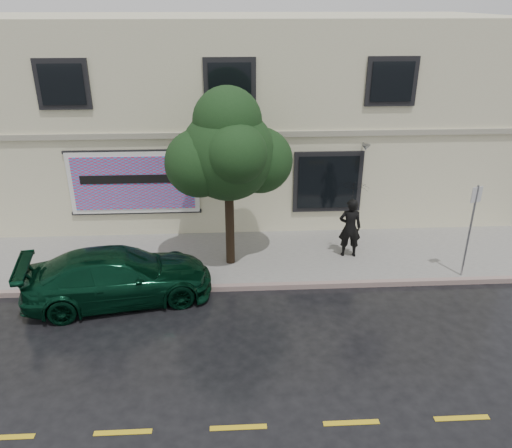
{
  "coord_description": "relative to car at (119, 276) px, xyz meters",
  "views": [
    {
      "loc": [
        -0.05,
        -10.63,
        7.54
      ],
      "look_at": [
        0.65,
        2.2,
        1.72
      ],
      "focal_mm": 35.0,
      "sensor_mm": 36.0,
      "label": 1
    }
  ],
  "objects": [
    {
      "name": "umbrella",
      "position": [
        6.71,
        1.92,
        1.7
      ],
      "size": [
        1.3,
        1.3,
        0.74
      ],
      "primitive_type": "imported",
      "rotation": [
        0.0,
        0.0,
        -0.37
      ],
      "color": "black",
      "rests_on": "pedestrian"
    },
    {
      "name": "car",
      "position": [
        0.0,
        0.0,
        0.0
      ],
      "size": [
        5.27,
        3.06,
        1.44
      ],
      "primitive_type": "imported",
      "rotation": [
        0.0,
        0.0,
        1.76
      ],
      "color": "black",
      "rests_on": "ground"
    },
    {
      "name": "curb",
      "position": [
        3.11,
        0.3,
        -0.65
      ],
      "size": [
        20.0,
        0.18,
        0.16
      ],
      "primitive_type": "cube",
      "color": "gray",
      "rests_on": "ground"
    },
    {
      "name": "street_tree",
      "position": [
        3.02,
        1.68,
        2.85
      ],
      "size": [
        2.65,
        2.65,
        4.76
      ],
      "color": "black",
      "rests_on": "sidewalk"
    },
    {
      "name": "billboard",
      "position": [
        -0.09,
        3.72,
        1.33
      ],
      "size": [
        4.3,
        0.16,
        2.2
      ],
      "color": "white",
      "rests_on": "ground"
    },
    {
      "name": "building",
      "position": [
        3.12,
        7.8,
        2.78
      ],
      "size": [
        20.0,
        8.12,
        7.0
      ],
      "color": "beige",
      "rests_on": "ground"
    },
    {
      "name": "sidewalk",
      "position": [
        3.11,
        2.05,
        -0.65
      ],
      "size": [
        20.0,
        3.5,
        0.15
      ],
      "primitive_type": "cube",
      "color": "gray",
      "rests_on": "ground"
    },
    {
      "name": "sign_pole",
      "position": [
        9.75,
        0.5,
        1.09
      ],
      "size": [
        0.33,
        0.12,
        2.79
      ],
      "rotation": [
        0.0,
        0.0,
        0.3
      ],
      "color": "#9A9DA2",
      "rests_on": "sidewalk"
    },
    {
      "name": "ground",
      "position": [
        3.11,
        -1.2,
        -0.72
      ],
      "size": [
        90.0,
        90.0,
        0.0
      ],
      "primitive_type": "plane",
      "color": "black",
      "rests_on": "ground"
    },
    {
      "name": "pedestrian",
      "position": [
        6.71,
        1.92,
        0.38
      ],
      "size": [
        0.73,
        0.52,
        1.9
      ],
      "primitive_type": "imported",
      "rotation": [
        0.0,
        0.0,
        3.04
      ],
      "color": "black",
      "rests_on": "sidewalk"
    },
    {
      "name": "fire_hydrant",
      "position": [
        0.71,
        0.6,
        -0.17
      ],
      "size": [
        0.34,
        0.32,
        0.83
      ],
      "rotation": [
        0.0,
        0.0,
        -0.23
      ],
      "color": "white",
      "rests_on": "sidewalk"
    },
    {
      "name": "road_marking",
      "position": [
        3.11,
        -4.7,
        -0.71
      ],
      "size": [
        19.0,
        0.12,
        0.01
      ],
      "primitive_type": "cube",
      "color": "gold",
      "rests_on": "ground"
    }
  ]
}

